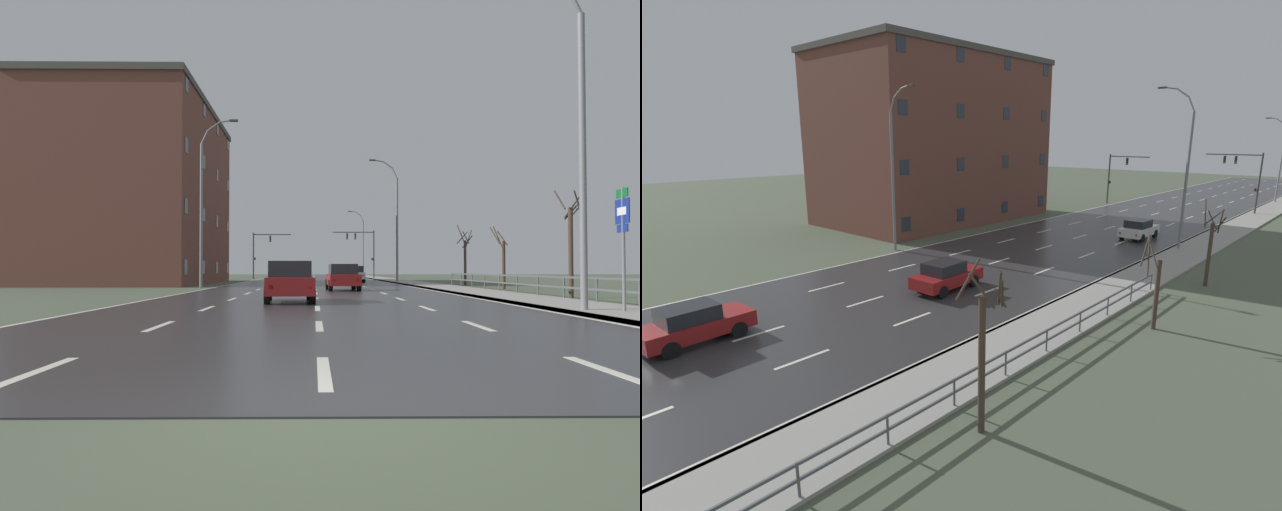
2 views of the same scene
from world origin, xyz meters
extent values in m
cube|color=#4C5642|center=(0.00, 48.00, -0.06)|extent=(160.00, 160.00, 0.12)
cube|color=#303033|center=(0.00, 60.00, 0.01)|extent=(14.00, 120.00, 0.02)
cube|color=beige|center=(-3.50, 2.00, 0.02)|extent=(0.16, 2.20, 0.01)
cube|color=beige|center=(-3.50, 7.40, 0.02)|extent=(0.16, 2.20, 0.01)
cube|color=beige|center=(-3.50, 12.80, 0.02)|extent=(0.16, 2.20, 0.01)
cube|color=beige|center=(-3.50, 18.20, 0.02)|extent=(0.16, 2.20, 0.01)
cube|color=beige|center=(-3.50, 23.60, 0.02)|extent=(0.16, 2.20, 0.01)
cube|color=beige|center=(-3.50, 29.00, 0.02)|extent=(0.16, 2.20, 0.01)
cube|color=beige|center=(-3.50, 34.40, 0.02)|extent=(0.16, 2.20, 0.01)
cube|color=beige|center=(-3.50, 39.80, 0.02)|extent=(0.16, 2.20, 0.01)
cube|color=beige|center=(-3.50, 45.20, 0.02)|extent=(0.16, 2.20, 0.01)
cube|color=beige|center=(-3.50, 50.60, 0.02)|extent=(0.16, 2.20, 0.01)
cube|color=beige|center=(-3.50, 56.00, 0.02)|extent=(0.16, 2.20, 0.01)
cube|color=beige|center=(-3.50, 61.40, 0.02)|extent=(0.16, 2.20, 0.01)
cube|color=beige|center=(-3.50, 66.80, 0.02)|extent=(0.16, 2.20, 0.01)
cube|color=beige|center=(-3.50, 72.20, 0.02)|extent=(0.16, 2.20, 0.01)
cube|color=beige|center=(-3.50, 77.60, 0.02)|extent=(0.16, 2.20, 0.01)
cube|color=beige|center=(-3.50, 83.00, 0.02)|extent=(0.16, 2.20, 0.01)
cube|color=beige|center=(-3.50, 88.40, 0.02)|extent=(0.16, 2.20, 0.01)
cube|color=beige|center=(-3.50, 93.80, 0.02)|extent=(0.16, 2.20, 0.01)
cube|color=beige|center=(-3.50, 99.20, 0.02)|extent=(0.16, 2.20, 0.01)
cube|color=beige|center=(-3.50, 104.60, 0.02)|extent=(0.16, 2.20, 0.01)
cube|color=beige|center=(-3.50, 110.00, 0.02)|extent=(0.16, 2.20, 0.01)
cube|color=beige|center=(-3.50, 115.40, 0.02)|extent=(0.16, 2.20, 0.01)
cube|color=beige|center=(0.00, 2.00, 0.02)|extent=(0.16, 2.20, 0.01)
cube|color=beige|center=(0.00, 7.40, 0.02)|extent=(0.16, 2.20, 0.01)
cube|color=beige|center=(0.00, 12.80, 0.02)|extent=(0.16, 2.20, 0.01)
cube|color=beige|center=(0.00, 18.20, 0.02)|extent=(0.16, 2.20, 0.01)
cube|color=beige|center=(0.00, 23.60, 0.02)|extent=(0.16, 2.20, 0.01)
cube|color=beige|center=(0.00, 29.00, 0.02)|extent=(0.16, 2.20, 0.01)
cube|color=beige|center=(0.00, 34.40, 0.02)|extent=(0.16, 2.20, 0.01)
cube|color=beige|center=(0.00, 39.80, 0.02)|extent=(0.16, 2.20, 0.01)
cube|color=beige|center=(0.00, 45.20, 0.02)|extent=(0.16, 2.20, 0.01)
cube|color=beige|center=(0.00, 50.60, 0.02)|extent=(0.16, 2.20, 0.01)
cube|color=beige|center=(0.00, 56.00, 0.02)|extent=(0.16, 2.20, 0.01)
cube|color=beige|center=(0.00, 61.40, 0.02)|extent=(0.16, 2.20, 0.01)
cube|color=beige|center=(0.00, 66.80, 0.02)|extent=(0.16, 2.20, 0.01)
cube|color=beige|center=(0.00, 72.20, 0.02)|extent=(0.16, 2.20, 0.01)
cube|color=beige|center=(0.00, 77.60, 0.02)|extent=(0.16, 2.20, 0.01)
cube|color=beige|center=(0.00, 83.00, 0.02)|extent=(0.16, 2.20, 0.01)
cube|color=beige|center=(0.00, 88.40, 0.02)|extent=(0.16, 2.20, 0.01)
cube|color=beige|center=(0.00, 93.80, 0.02)|extent=(0.16, 2.20, 0.01)
cube|color=beige|center=(0.00, 99.20, 0.02)|extent=(0.16, 2.20, 0.01)
cube|color=beige|center=(0.00, 104.60, 0.02)|extent=(0.16, 2.20, 0.01)
cube|color=beige|center=(0.00, 110.00, 0.02)|extent=(0.16, 2.20, 0.01)
cube|color=beige|center=(0.00, 115.40, 0.02)|extent=(0.16, 2.20, 0.01)
cube|color=beige|center=(3.50, 2.00, 0.02)|extent=(0.16, 2.20, 0.01)
cube|color=beige|center=(3.50, 7.40, 0.02)|extent=(0.16, 2.20, 0.01)
cube|color=beige|center=(3.50, 12.80, 0.02)|extent=(0.16, 2.20, 0.01)
cube|color=beige|center=(3.50, 18.20, 0.02)|extent=(0.16, 2.20, 0.01)
cube|color=beige|center=(3.50, 23.60, 0.02)|extent=(0.16, 2.20, 0.01)
cube|color=beige|center=(3.50, 29.00, 0.02)|extent=(0.16, 2.20, 0.01)
cube|color=beige|center=(3.50, 34.40, 0.02)|extent=(0.16, 2.20, 0.01)
cube|color=beige|center=(3.50, 39.80, 0.02)|extent=(0.16, 2.20, 0.01)
cube|color=beige|center=(3.50, 45.20, 0.02)|extent=(0.16, 2.20, 0.01)
cube|color=beige|center=(3.50, 50.60, 0.02)|extent=(0.16, 2.20, 0.01)
cube|color=beige|center=(3.50, 56.00, 0.02)|extent=(0.16, 2.20, 0.01)
cube|color=beige|center=(3.50, 61.40, 0.02)|extent=(0.16, 2.20, 0.01)
cube|color=beige|center=(3.50, 66.80, 0.02)|extent=(0.16, 2.20, 0.01)
cube|color=beige|center=(3.50, 72.20, 0.02)|extent=(0.16, 2.20, 0.01)
cube|color=beige|center=(3.50, 77.60, 0.02)|extent=(0.16, 2.20, 0.01)
cube|color=beige|center=(3.50, 83.00, 0.02)|extent=(0.16, 2.20, 0.01)
cube|color=beige|center=(3.50, 88.40, 0.02)|extent=(0.16, 2.20, 0.01)
cube|color=beige|center=(3.50, 93.80, 0.02)|extent=(0.16, 2.20, 0.01)
cube|color=beige|center=(3.50, 99.20, 0.02)|extent=(0.16, 2.20, 0.01)
cube|color=beige|center=(3.50, 104.60, 0.02)|extent=(0.16, 2.20, 0.01)
cube|color=beige|center=(3.50, 110.00, 0.02)|extent=(0.16, 2.20, 0.01)
cube|color=beige|center=(3.50, 115.40, 0.02)|extent=(0.16, 2.20, 0.01)
cube|color=beige|center=(6.85, 60.00, 0.02)|extent=(0.16, 120.00, 0.01)
cube|color=beige|center=(-6.85, 60.00, 0.02)|extent=(0.16, 120.00, 0.01)
cube|color=gray|center=(8.50, 60.00, 0.06)|extent=(3.00, 120.00, 0.12)
cube|color=slate|center=(7.08, 60.00, 0.06)|extent=(0.16, 120.00, 0.12)
cube|color=#515459|center=(9.85, 19.60, 0.95)|extent=(0.06, 30.40, 0.08)
cube|color=#515459|center=(9.85, 19.60, 0.55)|extent=(0.06, 30.40, 0.08)
cylinder|color=#515459|center=(9.85, 12.00, 0.50)|extent=(0.07, 0.07, 1.00)
cylinder|color=#515459|center=(9.85, 14.53, 0.50)|extent=(0.07, 0.07, 1.00)
cylinder|color=#515459|center=(9.85, 17.06, 0.50)|extent=(0.07, 0.07, 1.00)
cylinder|color=#515459|center=(9.85, 19.60, 0.50)|extent=(0.07, 0.07, 1.00)
cylinder|color=#515459|center=(9.85, 22.13, 0.50)|extent=(0.07, 0.07, 1.00)
cylinder|color=#515459|center=(9.85, 24.66, 0.50)|extent=(0.07, 0.07, 1.00)
cylinder|color=#515459|center=(9.85, 27.20, 0.50)|extent=(0.07, 0.07, 1.00)
cylinder|color=#515459|center=(9.85, 29.73, 0.50)|extent=(0.07, 0.07, 1.00)
cylinder|color=#515459|center=(9.85, 32.26, 0.50)|extent=(0.07, 0.07, 1.00)
cylinder|color=#515459|center=(9.85, 34.80, 0.50)|extent=(0.07, 0.07, 1.00)
cylinder|color=slate|center=(7.60, 10.90, 4.33)|extent=(0.20, 0.20, 8.65)
cylinder|color=slate|center=(7.60, 45.84, 4.85)|extent=(0.20, 0.20, 9.71)
cylinder|color=slate|center=(7.38, 45.84, 10.17)|extent=(0.53, 0.11, 0.98)
cylinder|color=slate|center=(6.75, 45.84, 10.93)|extent=(0.90, 0.11, 0.68)
cylinder|color=slate|center=(5.82, 45.84, 11.32)|extent=(1.03, 0.11, 0.29)
cube|color=#333335|center=(5.32, 45.84, 11.35)|extent=(0.56, 0.24, 0.12)
cylinder|color=slate|center=(7.60, 80.79, 4.41)|extent=(0.20, 0.20, 8.81)
cylinder|color=slate|center=(7.40, 80.79, 9.23)|extent=(0.49, 0.11, 0.88)
cylinder|color=slate|center=(6.83, 80.79, 9.91)|extent=(0.82, 0.11, 0.62)
cylinder|color=slate|center=(6.00, 80.79, 10.26)|extent=(0.93, 0.11, 0.27)
cube|color=#333335|center=(5.55, 80.79, 10.29)|extent=(0.56, 0.24, 0.12)
cylinder|color=slate|center=(-7.60, 31.87, 4.84)|extent=(0.20, 0.20, 9.67)
cylinder|color=slate|center=(-7.40, 31.87, 10.11)|extent=(0.50, 0.11, 0.91)
cylinder|color=slate|center=(-6.80, 31.87, 10.81)|extent=(0.85, 0.11, 0.64)
cylinder|color=slate|center=(-5.94, 31.87, 11.17)|extent=(0.96, 0.11, 0.27)
cube|color=#333335|center=(-5.47, 31.87, 11.21)|extent=(0.56, 0.24, 0.12)
cylinder|color=slate|center=(8.40, 10.29, 1.76)|extent=(0.09, 0.09, 3.52)
cube|color=#146633|center=(8.38, 10.29, 3.37)|extent=(0.03, 0.56, 0.24)
cube|color=navy|center=(8.38, 10.29, 2.87)|extent=(0.03, 0.68, 0.68)
cube|color=white|center=(8.36, 10.29, 2.87)|extent=(0.01, 0.44, 0.22)
cube|color=navy|center=(8.38, 10.29, 2.40)|extent=(0.03, 0.52, 0.22)
cylinder|color=#38383A|center=(7.90, 68.23, 3.22)|extent=(0.18, 0.18, 6.43)
cylinder|color=#38383A|center=(5.17, 68.23, 6.18)|extent=(5.46, 0.12, 0.12)
cube|color=black|center=(5.44, 68.23, 5.63)|extent=(0.20, 0.28, 0.80)
sphere|color=#2D2D2D|center=(5.44, 68.08, 5.89)|extent=(0.14, 0.14, 0.14)
sphere|color=#2D2D2D|center=(5.44, 68.08, 5.63)|extent=(0.14, 0.14, 0.14)
sphere|color=green|center=(5.44, 68.08, 5.37)|extent=(0.14, 0.14, 0.14)
cube|color=black|center=(4.35, 68.23, 5.63)|extent=(0.20, 0.28, 0.80)
sphere|color=#2D2D2D|center=(4.35, 68.08, 5.89)|extent=(0.14, 0.14, 0.14)
sphere|color=#2D2D2D|center=(4.35, 68.08, 5.63)|extent=(0.14, 0.14, 0.14)
sphere|color=green|center=(4.35, 68.08, 5.37)|extent=(0.14, 0.14, 0.14)
cube|color=black|center=(7.68, 68.18, 2.60)|extent=(0.18, 0.12, 0.32)
cylinder|color=#38383A|center=(-7.90, 66.34, 3.00)|extent=(0.18, 0.18, 5.99)
cylinder|color=#38383A|center=(-5.48, 66.34, 5.74)|extent=(4.85, 0.12, 0.12)
cube|color=black|center=(-5.72, 66.34, 5.19)|extent=(0.20, 0.28, 0.80)
sphere|color=#2D2D2D|center=(-5.72, 66.19, 5.45)|extent=(0.14, 0.14, 0.14)
sphere|color=#2D2D2D|center=(-5.72, 66.19, 5.19)|extent=(0.14, 0.14, 0.14)
sphere|color=green|center=(-5.72, 66.19, 4.93)|extent=(0.14, 0.14, 0.14)
cube|color=black|center=(-7.68, 66.29, 2.60)|extent=(0.18, 0.12, 0.32)
cube|color=silver|center=(3.81, 47.79, 0.65)|extent=(1.82, 4.12, 0.64)
cube|color=black|center=(3.81, 47.54, 1.27)|extent=(1.59, 2.02, 0.60)
cube|color=slate|center=(3.82, 48.49, 1.25)|extent=(1.40, 0.10, 0.51)
cylinder|color=black|center=(4.64, 49.05, 0.33)|extent=(0.23, 0.66, 0.66)
cylinder|color=black|center=(3.02, 49.07, 0.33)|extent=(0.23, 0.66, 0.66)
cylinder|color=black|center=(4.60, 46.51, 0.33)|extent=(0.23, 0.66, 0.66)
cylinder|color=black|center=(2.98, 46.53, 0.33)|extent=(0.23, 0.66, 0.66)
cube|color=red|center=(3.12, 45.77, 0.65)|extent=(0.16, 0.04, 0.14)
cube|color=red|center=(4.44, 45.75, 0.65)|extent=(0.16, 0.04, 0.14)
cube|color=maroon|center=(-1.04, 16.21, 0.65)|extent=(1.96, 4.18, 0.64)
cube|color=black|center=(-1.02, 15.96, 1.27)|extent=(1.66, 2.08, 0.60)
cube|color=slate|center=(-1.07, 16.91, 1.25)|extent=(1.41, 0.15, 0.51)
cylinder|color=black|center=(-0.29, 17.52, 0.33)|extent=(0.25, 0.67, 0.66)
cylinder|color=black|center=(-1.91, 17.44, 0.33)|extent=(0.25, 0.67, 0.66)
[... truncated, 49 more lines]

